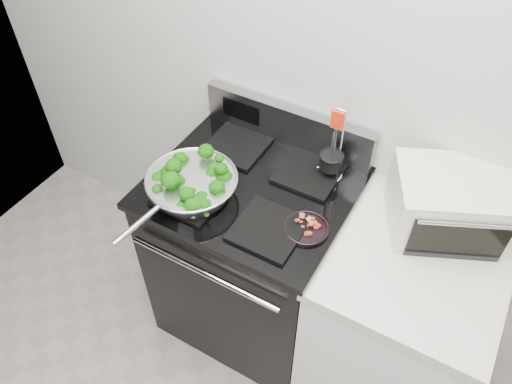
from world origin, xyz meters
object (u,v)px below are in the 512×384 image
Objects in this scene: gas_range at (252,255)px; utensil_holder at (331,164)px; toaster_oven at (451,204)px; skillet at (191,184)px; bacon_plate at (306,226)px.

utensil_holder is (0.24, 0.20, 0.52)m from gas_range.
toaster_oven is at bearing -3.05° from utensil_holder.
utensil_holder is 0.47m from toaster_oven.
skillet is at bearing -136.61° from gas_range.
skillet is 0.55m from utensil_holder.
gas_range is 0.92m from toaster_oven.
bacon_plate is (0.46, 0.06, -0.04)m from skillet.
bacon_plate is at bearing 14.54° from skillet.
gas_range reaches higher than skillet.
utensil_holder is (0.42, 0.36, 0.01)m from skillet.
gas_range is 6.87× the size of bacon_plate.
skillet is 0.46m from bacon_plate.
skillet is 0.95m from toaster_oven.
gas_range is at bearing 170.67° from toaster_oven.
skillet is 1.13× the size of toaster_oven.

